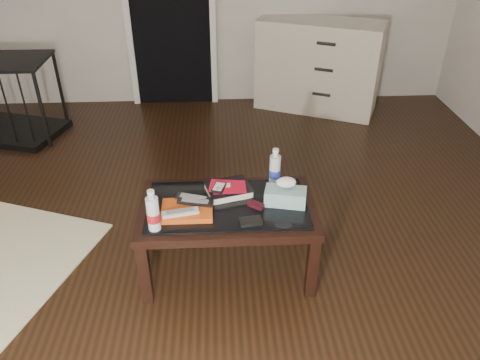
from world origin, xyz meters
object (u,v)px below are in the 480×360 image
object	(u,v)px
textbook	(228,189)
dresser	(318,66)
pet_crate	(7,111)
tissue_box	(285,197)
water_bottle_right	(275,167)
water_bottle_left	(153,210)
coffee_table	(227,213)

from	to	relation	value
textbook	dresser	bearing A→B (deg)	51.23
pet_crate	tissue_box	world-z (taller)	pet_crate
pet_crate	water_bottle_right	xyz separation A→B (m)	(2.27, -1.73, 0.35)
water_bottle_left	water_bottle_right	bearing A→B (deg)	30.82
water_bottle_right	water_bottle_left	bearing A→B (deg)	-149.18
dresser	water_bottle_left	size ratio (longest dim) A/B	5.46
water_bottle_right	tissue_box	world-z (taller)	water_bottle_right
dresser	textbook	xyz separation A→B (m)	(-0.98, -2.29, 0.03)
water_bottle_left	tissue_box	bearing A→B (deg)	15.38
water_bottle_left	tissue_box	size ratio (longest dim) A/B	1.03
pet_crate	textbook	world-z (taller)	pet_crate
water_bottle_right	coffee_table	bearing A→B (deg)	-145.80
coffee_table	water_bottle_left	distance (m)	0.47
textbook	coffee_table	bearing A→B (deg)	-111.35
dresser	pet_crate	xyz separation A→B (m)	(-2.98, -0.48, -0.22)
pet_crate	water_bottle_right	size ratio (longest dim) A/B	4.35
coffee_table	dresser	distance (m)	2.61
tissue_box	dresser	bearing A→B (deg)	86.97
textbook	pet_crate	bearing A→B (deg)	122.13
coffee_table	textbook	bearing A→B (deg)	84.24
tissue_box	water_bottle_left	bearing A→B (deg)	-152.27
water_bottle_right	tissue_box	xyz separation A→B (m)	(0.04, -0.21, -0.07)
textbook	water_bottle_left	xyz separation A→B (m)	(-0.40, -0.32, 0.10)
tissue_box	pet_crate	bearing A→B (deg)	152.41
water_bottle_left	water_bottle_right	distance (m)	0.79
water_bottle_right	tissue_box	size ratio (longest dim) A/B	1.03
pet_crate	water_bottle_left	bearing A→B (deg)	-36.51
coffee_table	textbook	xyz separation A→B (m)	(0.01, 0.11, 0.09)
water_bottle_left	textbook	bearing A→B (deg)	38.81
dresser	coffee_table	bearing A→B (deg)	-88.54
textbook	water_bottle_left	distance (m)	0.52
dresser	water_bottle_left	distance (m)	2.96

